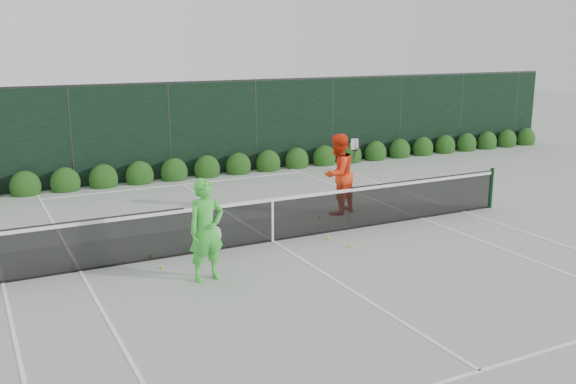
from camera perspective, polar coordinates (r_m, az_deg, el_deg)
ground at (r=14.20m, az=-1.37°, el=-4.41°), size 80.00×80.00×0.00m
tennis_net at (r=14.03m, az=-1.48°, el=-2.36°), size 12.90×0.10×1.07m
player_woman at (r=11.80m, az=-7.27°, el=-3.37°), size 0.75×0.54×1.92m
player_man at (r=16.27m, az=4.46°, el=1.60°), size 1.23×1.12×2.05m
court_lines at (r=14.20m, az=-1.38°, el=-4.39°), size 11.03×23.83×0.01m
windscreen_fence at (r=11.49m, az=4.49°, el=-0.88°), size 32.00×21.07×3.06m
hedge_row at (r=20.61m, az=-10.08°, el=1.70°), size 31.66×0.65×0.94m
tennis_balls at (r=13.90m, az=-2.92°, el=-4.67°), size 4.61×2.35×0.07m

